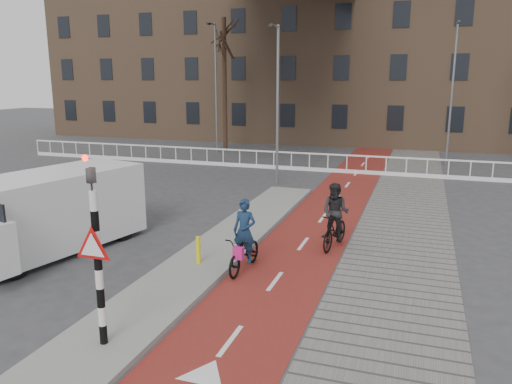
% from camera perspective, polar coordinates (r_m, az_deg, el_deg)
% --- Properties ---
extents(ground, '(120.00, 120.00, 0.00)m').
position_cam_1_polar(ground, '(11.26, -8.34, -12.92)').
color(ground, '#38383A').
rests_on(ground, ground).
extents(bike_lane, '(2.50, 60.00, 0.01)m').
position_cam_1_polar(bike_lane, '(19.87, 8.73, -1.47)').
color(bike_lane, maroon).
rests_on(bike_lane, ground).
extents(sidewalk, '(3.00, 60.00, 0.01)m').
position_cam_1_polar(sidewalk, '(19.61, 16.81, -2.07)').
color(sidewalk, slate).
rests_on(sidewalk, ground).
extents(curb_island, '(1.80, 16.00, 0.12)m').
position_cam_1_polar(curb_island, '(14.87, -3.81, -6.04)').
color(curb_island, gray).
rests_on(curb_island, ground).
extents(traffic_signal, '(0.80, 0.80, 3.68)m').
position_cam_1_polar(traffic_signal, '(9.22, -17.80, -5.98)').
color(traffic_signal, black).
rests_on(traffic_signal, curb_island).
extents(bollard, '(0.12, 0.12, 0.72)m').
position_cam_1_polar(bollard, '(13.24, -6.61, -6.59)').
color(bollard, yellow).
rests_on(bollard, curb_island).
extents(cyclist_near, '(0.74, 1.84, 1.89)m').
position_cam_1_polar(cyclist_near, '(12.88, -1.32, -6.31)').
color(cyclist_near, black).
rests_on(cyclist_near, bike_lane).
extents(cyclist_far, '(0.92, 1.86, 1.93)m').
position_cam_1_polar(cyclist_far, '(14.69, 9.04, -3.35)').
color(cyclist_far, black).
rests_on(cyclist_far, bike_lane).
extents(van, '(3.28, 5.66, 2.28)m').
position_cam_1_polar(van, '(15.28, -22.41, -2.02)').
color(van, silver).
rests_on(van, ground).
extents(railing, '(28.00, 0.10, 0.99)m').
position_cam_1_polar(railing, '(28.12, -1.88, 3.51)').
color(railing, silver).
rests_on(railing, ground).
extents(townhouse_row, '(46.00, 10.00, 15.90)m').
position_cam_1_polar(townhouse_row, '(41.82, 8.26, 16.77)').
color(townhouse_row, '#7F6047').
rests_on(townhouse_row, ground).
extents(tree_mid, '(0.29, 0.29, 8.79)m').
position_cam_1_polar(tree_mid, '(34.47, -3.60, 12.04)').
color(tree_mid, black).
rests_on(tree_mid, ground).
extents(streetlight_near, '(0.12, 0.12, 7.17)m').
position_cam_1_polar(streetlight_near, '(22.97, 2.48, 9.64)').
color(streetlight_near, slate).
rests_on(streetlight_near, ground).
extents(streetlight_left, '(0.12, 0.12, 8.34)m').
position_cam_1_polar(streetlight_left, '(33.64, -4.59, 11.63)').
color(streetlight_left, slate).
rests_on(streetlight_left, ground).
extents(streetlight_right, '(0.12, 0.12, 7.88)m').
position_cam_1_polar(streetlight_right, '(30.28, 21.46, 10.23)').
color(streetlight_right, slate).
rests_on(streetlight_right, ground).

